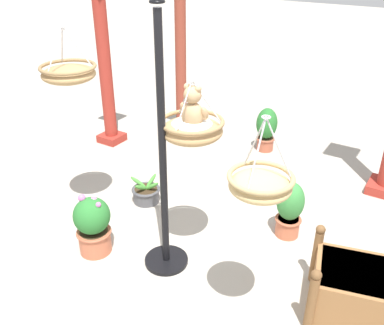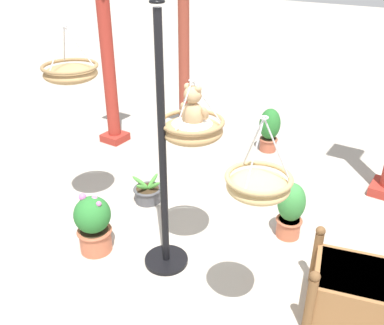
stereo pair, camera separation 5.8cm
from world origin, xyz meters
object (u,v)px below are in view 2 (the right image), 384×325
object	(u,v)px
greenhouse_pillar_left	(184,61)
potted_plant_small_succulent	(148,192)
teddy_bear	(193,109)
potted_plant_flowering_red	(291,210)
potted_plant_tall_leafy	(93,224)
hanging_basket_right_low	(258,184)
display_pole_central	(164,196)
greenhouse_pillar_far_back	(108,64)
wooden_planter_box	(352,291)
hanging_basket_with_teddy	(192,129)
hanging_basket_left_high	(70,72)
potted_plant_fern_front	(269,129)

from	to	relation	value
greenhouse_pillar_left	potted_plant_small_succulent	size ratio (longest dim) A/B	6.47
teddy_bear	potted_plant_flowering_red	bearing A→B (deg)	48.90
potted_plant_tall_leafy	hanging_basket_right_low	bearing A→B (deg)	-1.76
display_pole_central	greenhouse_pillar_far_back	world-z (taller)	greenhouse_pillar_far_back
wooden_planter_box	potted_plant_small_succulent	xyz separation A→B (m)	(-2.61, 0.46, -0.14)
greenhouse_pillar_far_back	potted_plant_flowering_red	distance (m)	3.54
hanging_basket_with_teddy	greenhouse_pillar_far_back	world-z (taller)	greenhouse_pillar_far_back
greenhouse_pillar_left	hanging_basket_with_teddy	bearing A→B (deg)	-54.10
teddy_bear	greenhouse_pillar_far_back	size ratio (longest dim) A/B	0.16
potted_plant_small_succulent	hanging_basket_left_high	bearing A→B (deg)	-126.69
hanging_basket_right_low	greenhouse_pillar_far_back	bearing A→B (deg)	147.78
hanging_basket_with_teddy	potted_plant_tall_leafy	bearing A→B (deg)	-150.27
teddy_bear	potted_plant_flowering_red	world-z (taller)	teddy_bear
display_pole_central	potted_plant_tall_leafy	distance (m)	0.90
potted_plant_fern_front	potted_plant_tall_leafy	world-z (taller)	potted_plant_fern_front
greenhouse_pillar_left	potted_plant_fern_front	size ratio (longest dim) A/B	3.98
display_pole_central	hanging_basket_left_high	size ratio (longest dim) A/B	4.39
hanging_basket_right_low	potted_plant_tall_leafy	world-z (taller)	hanging_basket_right_low
hanging_basket_with_teddy	greenhouse_pillar_left	distance (m)	2.81
hanging_basket_right_low	potted_plant_tall_leafy	size ratio (longest dim) A/B	0.89
wooden_planter_box	hanging_basket_right_low	bearing A→B (deg)	-135.96
potted_plant_fern_front	potted_plant_small_succulent	world-z (taller)	potted_plant_fern_front
hanging_basket_left_high	potted_plant_tall_leafy	distance (m)	1.57
display_pole_central	greenhouse_pillar_far_back	xyz separation A→B (m)	(-2.45, 1.91, 0.47)
display_pole_central	potted_plant_small_succulent	distance (m)	1.36
wooden_planter_box	potted_plant_fern_front	distance (m)	3.27
hanging_basket_left_high	potted_plant_fern_front	distance (m)	3.25
hanging_basket_with_teddy	hanging_basket_left_high	size ratio (longest dim) A/B	1.01
hanging_basket_left_high	hanging_basket_right_low	xyz separation A→B (m)	(2.38, -0.51, -0.30)
teddy_bear	wooden_planter_box	world-z (taller)	teddy_bear
teddy_bear	potted_plant_fern_front	size ratio (longest dim) A/B	0.60
greenhouse_pillar_left	potted_plant_tall_leafy	size ratio (longest dim) A/B	4.03
hanging_basket_right_low	potted_plant_tall_leafy	bearing A→B (deg)	178.24
hanging_basket_with_teddy	potted_plant_tall_leafy	world-z (taller)	hanging_basket_with_teddy
hanging_basket_left_high	potted_plant_flowering_red	xyz separation A→B (m)	(2.18, 0.89, -1.38)
hanging_basket_left_high	potted_plant_flowering_red	world-z (taller)	hanging_basket_left_high
hanging_basket_right_low	display_pole_central	bearing A→B (deg)	163.86
teddy_bear	greenhouse_pillar_far_back	xyz separation A→B (m)	(-2.60, 1.64, -0.34)
hanging_basket_left_high	hanging_basket_right_low	size ratio (longest dim) A/B	0.96
greenhouse_pillar_far_back	potted_plant_small_succulent	world-z (taller)	greenhouse_pillar_far_back
wooden_planter_box	potted_plant_fern_front	xyz separation A→B (m)	(-1.96, 2.61, 0.10)
wooden_planter_box	potted_plant_flowering_red	xyz separation A→B (m)	(-0.87, 0.75, 0.08)
potted_plant_tall_leafy	potted_plant_small_succulent	xyz separation A→B (m)	(-0.14, 1.05, -0.21)
potted_plant_fern_front	potted_plant_flowering_red	world-z (taller)	potted_plant_fern_front
hanging_basket_left_high	greenhouse_pillar_far_back	size ratio (longest dim) A/B	0.22
potted_plant_flowering_red	teddy_bear	bearing A→B (deg)	-131.10
greenhouse_pillar_far_back	potted_plant_flowering_red	xyz separation A→B (m)	(3.32, -0.82, -0.92)
hanging_basket_left_high	hanging_basket_right_low	bearing A→B (deg)	-12.21
hanging_basket_with_teddy	greenhouse_pillar_left	size ratio (longest dim) A/B	0.21
greenhouse_pillar_left	display_pole_central	bearing A→B (deg)	-59.34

